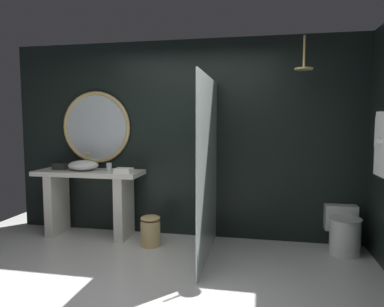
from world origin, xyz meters
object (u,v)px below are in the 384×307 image
tissue_box (60,167)px  waste_bin (150,230)px  vessel_sink (83,165)px  round_wall_mirror (96,127)px  folded_hand_towel (124,171)px  rain_shower_head (304,66)px  toilet (344,230)px  tumbler_cup (109,167)px

tissue_box → waste_bin: tissue_box is taller
vessel_sink → tissue_box: (-0.35, 0.01, -0.03)m
round_wall_mirror → waste_bin: round_wall_mirror is taller
round_wall_mirror → folded_hand_towel: size_ratio=4.72×
waste_bin → folded_hand_towel: bearing=170.6°
rain_shower_head → folded_hand_towel: 2.49m
tissue_box → rain_shower_head: size_ratio=0.47×
tissue_box → round_wall_mirror: 0.72m
vessel_sink → folded_hand_towel: (0.63, -0.15, -0.03)m
round_wall_mirror → toilet: (3.22, -0.21, -1.19)m
tumbler_cup → round_wall_mirror: size_ratio=0.11×
vessel_sink → round_wall_mirror: size_ratio=0.42×
tumbler_cup → tissue_box: size_ratio=0.60×
rain_shower_head → waste_bin: (-1.78, -0.14, -1.97)m
tissue_box → folded_hand_towel: bearing=-9.3°
tissue_box → waste_bin: bearing=-9.3°
round_wall_mirror → folded_hand_towel: 0.87m
toilet → tumbler_cup: bearing=-179.6°
tissue_box → vessel_sink: bearing=-2.0°
vessel_sink → waste_bin: 1.27m
round_wall_mirror → rain_shower_head: 2.81m
tumbler_cup → waste_bin: tumbler_cup is taller
vessel_sink → round_wall_mirror: 0.56m
round_wall_mirror → waste_bin: (0.92, -0.46, -1.26)m
rain_shower_head → waste_bin: bearing=-175.4°
vessel_sink → rain_shower_head: size_ratio=1.09×
toilet → rain_shower_head: bearing=-168.4°
rain_shower_head → toilet: size_ratio=0.69×
rain_shower_head → folded_hand_towel: rain_shower_head is taller
tissue_box → waste_bin: 1.55m
vessel_sink → folded_hand_towel: 0.65m
tumbler_cup → waste_bin: 1.01m
waste_bin → folded_hand_towel: 0.81m
rain_shower_head → toilet: bearing=11.6°
toilet → waste_bin: 2.31m
waste_bin → folded_hand_towel: folded_hand_towel is taller
round_wall_mirror → rain_shower_head: (2.70, -0.31, 0.71)m
tumbler_cup → toilet: (2.94, 0.02, -0.68)m
rain_shower_head → toilet: (0.52, 0.11, -1.91)m
tissue_box → round_wall_mirror: size_ratio=0.18×
vessel_sink → tumbler_cup: size_ratio=3.84×
waste_bin → folded_hand_towel: size_ratio=1.84×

